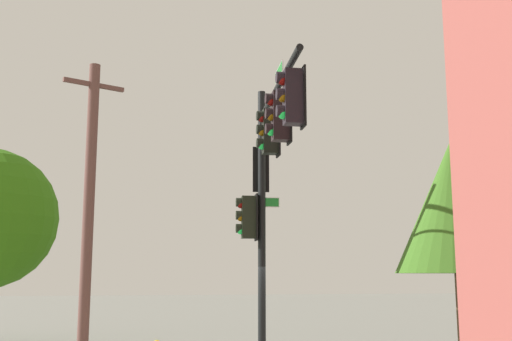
% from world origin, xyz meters
% --- Properties ---
extents(signal_pole_assembly, '(5.93, 1.16, 7.18)m').
position_xyz_m(signal_pole_assembly, '(1.40, -0.15, 4.91)').
color(signal_pole_assembly, black).
rests_on(signal_pole_assembly, ground_plane).
extents(utility_pole, '(0.87, 1.68, 8.31)m').
position_xyz_m(utility_pole, '(-1.92, -4.55, 4.27)').
color(utility_pole, brown).
rests_on(utility_pole, ground_plane).
extents(tree_near, '(3.22, 3.22, 5.92)m').
position_xyz_m(tree_near, '(1.08, 4.93, 4.11)').
color(tree_near, brown).
rests_on(tree_near, ground_plane).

